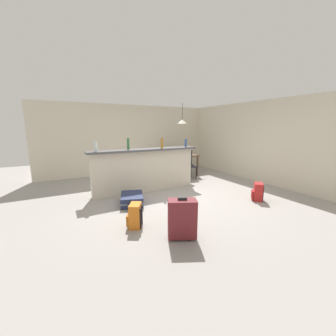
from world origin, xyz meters
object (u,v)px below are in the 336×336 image
(backpack_orange, at_px, (135,216))
(dining_table, at_px, (181,157))
(bottle_blue, at_px, (186,143))
(dining_chair_near_partition, at_px, (188,163))
(suitcase_upright_maroon, at_px, (182,218))
(bottle_green, at_px, (128,144))
(dining_chair_far_side, at_px, (175,159))
(suitcase_flat_navy, at_px, (132,199))
(backpack_red, at_px, (258,192))
(bottle_amber, at_px, (162,143))
(bottle_clear, at_px, (96,147))
(pendant_lamp, at_px, (182,122))

(backpack_orange, bearing_deg, dining_table, 47.23)
(bottle_blue, distance_m, backpack_orange, 3.08)
(dining_chair_near_partition, bearing_deg, suitcase_upright_maroon, -125.12)
(suitcase_upright_maroon, xyz_separation_m, backpack_orange, (-0.52, 0.71, -0.13))
(bottle_blue, height_order, suitcase_upright_maroon, bottle_blue)
(backpack_orange, bearing_deg, bottle_green, 74.38)
(dining_table, xyz_separation_m, dining_chair_near_partition, (-0.01, -0.50, -0.13))
(dining_chair_far_side, distance_m, suitcase_flat_navy, 3.56)
(dining_chair_far_side, xyz_separation_m, backpack_red, (0.15, -3.64, -0.31))
(bottle_green, relative_size, backpack_red, 0.68)
(bottle_amber, bearing_deg, bottle_clear, 179.37)
(dining_table, bearing_deg, bottle_blue, -115.49)
(pendant_lamp, bearing_deg, dining_table, -178.78)
(pendant_lamp, distance_m, suitcase_flat_navy, 3.62)
(suitcase_flat_navy, height_order, suitcase_upright_maroon, suitcase_upright_maroon)
(bottle_amber, height_order, suitcase_flat_navy, bottle_amber)
(bottle_blue, distance_m, dining_chair_far_side, 1.97)
(dining_chair_far_side, bearing_deg, backpack_red, -87.63)
(backpack_orange, bearing_deg, pendant_lamp, 46.78)
(bottle_blue, bearing_deg, dining_chair_near_partition, 50.23)
(bottle_green, relative_size, bottle_blue, 1.28)
(dining_chair_far_side, distance_m, suitcase_upright_maroon, 4.87)
(bottle_amber, bearing_deg, bottle_blue, 5.34)
(dining_chair_near_partition, distance_m, suitcase_upright_maroon, 3.93)
(bottle_clear, bearing_deg, bottle_amber, -0.63)
(bottle_clear, xyz_separation_m, bottle_blue, (2.51, 0.06, -0.00))
(bottle_clear, height_order, bottle_blue, bottle_clear)
(suitcase_flat_navy, relative_size, backpack_orange, 2.12)
(bottle_blue, relative_size, suitcase_upright_maroon, 0.33)
(suitcase_upright_maroon, distance_m, backpack_red, 2.57)
(dining_chair_far_side, height_order, suitcase_upright_maroon, dining_chair_far_side)
(dining_chair_near_partition, xyz_separation_m, backpack_red, (0.23, -2.60, -0.31))
(bottle_amber, bearing_deg, dining_chair_near_partition, 28.46)
(dining_table, height_order, suitcase_upright_maroon, dining_table)
(dining_table, bearing_deg, dining_chair_near_partition, -90.60)
(pendant_lamp, bearing_deg, backpack_orange, -133.22)
(pendant_lamp, distance_m, backpack_red, 3.54)
(bottle_amber, bearing_deg, dining_table, 42.28)
(backpack_orange, xyz_separation_m, backpack_red, (3.01, -0.09, 0.00))
(bottle_blue, distance_m, dining_table, 1.43)
(bottle_blue, xyz_separation_m, backpack_orange, (-2.23, -1.84, -1.06))
(bottle_blue, distance_m, suitcase_flat_navy, 2.35)
(bottle_green, bearing_deg, dining_table, 25.80)
(bottle_clear, height_order, bottle_amber, bottle_amber)
(bottle_amber, bearing_deg, backpack_orange, -128.74)
(dining_table, bearing_deg, bottle_clear, -158.24)
(dining_chair_near_partition, bearing_deg, dining_table, 89.40)
(dining_table, relative_size, suitcase_flat_navy, 1.24)
(dining_table, relative_size, dining_chair_near_partition, 1.18)
(bottle_green, distance_m, suitcase_flat_navy, 1.46)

